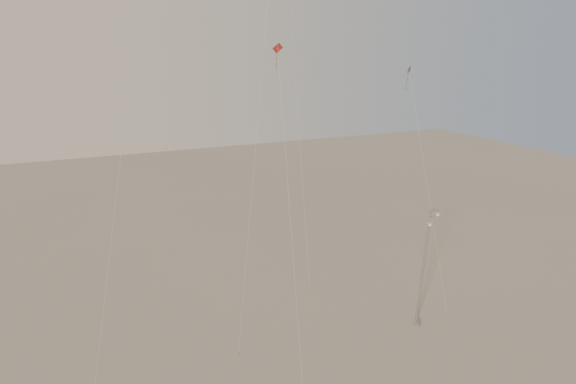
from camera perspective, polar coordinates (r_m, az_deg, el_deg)
name	(u,v)px	position (r m, az deg, el deg)	size (l,w,h in m)	color
ground	(345,353)	(35.99, 7.30, -19.67)	(160.00, 160.00, 0.00)	gray
street_lamp	(425,265)	(37.66, 16.96, -8.88)	(1.51, 0.87, 10.22)	#9A9CA2
kite_1	(265,36)	(36.95, -2.95, 19.13)	(7.14, 9.54, 30.90)	#2B2624
kite_3	(284,135)	(29.51, -0.52, 7.27)	(2.36, 9.06, 22.20)	maroon
kite_4	(416,116)	(43.65, 15.93, 9.27)	(1.75, 10.02, 20.43)	#2B2624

